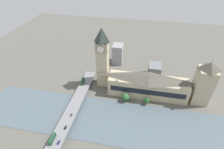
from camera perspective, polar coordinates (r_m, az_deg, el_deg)
ground_plane at (r=221.40m, az=8.87°, el=-8.52°), size 600.00×600.00×0.00m
river_water at (r=196.92m, az=8.10°, el=-15.83°), size 60.53×360.00×0.30m
parliament_hall at (r=222.82m, az=11.53°, el=-3.38°), size 23.98×97.42×29.98m
clock_tower at (r=220.28m, az=-3.13°, el=5.93°), size 15.08×15.08×80.81m
victoria_tower at (r=226.93m, az=27.75°, el=-2.51°), size 19.11×19.11×59.42m
road_bridge at (r=205.90m, az=-13.10°, el=-11.63°), size 153.05×14.54×5.83m
double_decker_bus_lead at (r=238.13m, az=-9.50°, el=-2.10°), size 10.60×2.54×4.92m
double_decker_bus_mid at (r=183.74m, az=-18.94°, el=-19.20°), size 11.32×2.53×5.04m
car_northbound_mid at (r=182.27m, az=-17.03°, el=-20.44°), size 4.39×1.77×1.28m
car_northbound_tail at (r=190.65m, az=-14.95°, el=-16.36°), size 4.12×1.91×1.49m
car_southbound_lead at (r=200.12m, az=-13.10°, el=-12.68°), size 3.80×1.88×1.31m
city_block_west at (r=260.06m, az=13.62°, el=1.24°), size 21.67×17.17×18.97m
city_block_center at (r=282.23m, az=1.87°, el=6.77°), size 19.48×16.08×31.14m
tree_embankment_near at (r=214.89m, az=11.30°, el=-8.35°), size 6.77×6.77×9.34m
tree_embankment_mid at (r=214.46m, az=4.44°, el=-7.31°), size 9.23×9.23×11.57m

